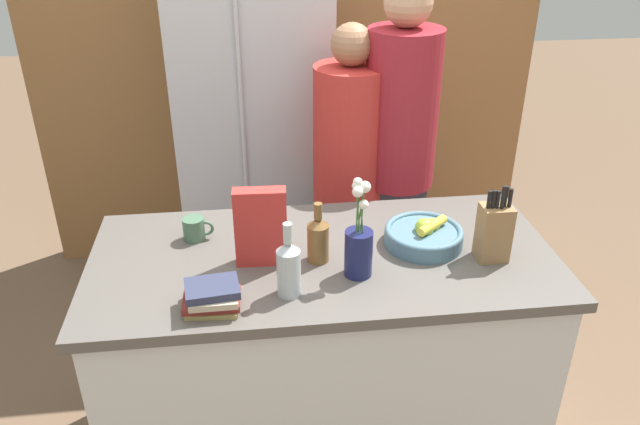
% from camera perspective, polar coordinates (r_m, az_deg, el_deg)
% --- Properties ---
extents(kitchen_island, '(1.68, 0.80, 0.92)m').
position_cam_1_polar(kitchen_island, '(2.54, 0.28, -12.65)').
color(kitchen_island, silver).
rests_on(kitchen_island, ground_plane).
extents(back_wall_wood, '(2.88, 0.12, 2.60)m').
position_cam_1_polar(back_wall_wood, '(3.66, -3.05, 15.21)').
color(back_wall_wood, olive).
rests_on(back_wall_wood, ground_plane).
extents(refrigerator, '(0.79, 0.63, 2.04)m').
position_cam_1_polar(refrigerator, '(3.39, -6.09, 9.04)').
color(refrigerator, '#B7B7BC').
rests_on(refrigerator, ground_plane).
extents(fruit_bowl, '(0.29, 0.29, 0.11)m').
position_cam_1_polar(fruit_bowl, '(2.34, 9.50, -2.02)').
color(fruit_bowl, slate).
rests_on(fruit_bowl, kitchen_island).
extents(knife_block, '(0.11, 0.09, 0.29)m').
position_cam_1_polar(knife_block, '(2.27, 15.62, -1.65)').
color(knife_block, olive).
rests_on(knife_block, kitchen_island).
extents(flower_vase, '(0.10, 0.10, 0.36)m').
position_cam_1_polar(flower_vase, '(2.10, 3.56, -3.00)').
color(flower_vase, '#191E4C').
rests_on(flower_vase, kitchen_island).
extents(cereal_box, '(0.18, 0.07, 0.29)m').
position_cam_1_polar(cereal_box, '(2.16, -5.44, -1.34)').
color(cereal_box, red).
rests_on(cereal_box, kitchen_island).
extents(coffee_mug, '(0.12, 0.08, 0.09)m').
position_cam_1_polar(coffee_mug, '(2.39, -11.39, -1.46)').
color(coffee_mug, '#42664C').
rests_on(coffee_mug, kitchen_island).
extents(book_stack, '(0.19, 0.15, 0.09)m').
position_cam_1_polar(book_stack, '(2.01, -9.80, -7.56)').
color(book_stack, '#99844C').
rests_on(book_stack, kitchen_island).
extents(bottle_oil, '(0.08, 0.08, 0.26)m').
position_cam_1_polar(bottle_oil, '(2.01, -2.89, -5.00)').
color(bottle_oil, '#B2BCC1').
rests_on(bottle_oil, kitchen_island).
extents(bottle_vinegar, '(0.08, 0.08, 0.23)m').
position_cam_1_polar(bottle_vinegar, '(2.19, -0.18, -2.37)').
color(bottle_vinegar, brown).
rests_on(bottle_vinegar, kitchen_island).
extents(person_at_sink, '(0.34, 0.34, 1.59)m').
position_cam_1_polar(person_at_sink, '(2.95, 2.66, 3.54)').
color(person_at_sink, '#383842').
rests_on(person_at_sink, ground_plane).
extents(person_in_blue, '(0.33, 0.33, 1.77)m').
position_cam_1_polar(person_in_blue, '(2.93, 7.22, 5.54)').
color(person_in_blue, '#383842').
rests_on(person_in_blue, ground_plane).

